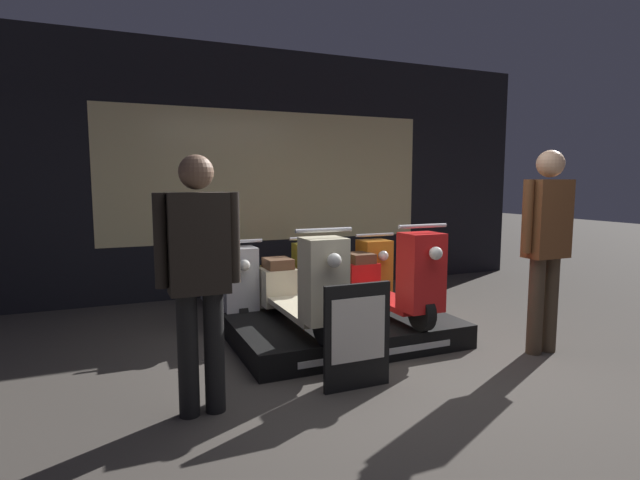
# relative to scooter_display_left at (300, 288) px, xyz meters

# --- Properties ---
(ground_plane) EXTENTS (30.00, 30.00, 0.00)m
(ground_plane) POSITION_rel_scooter_display_left_xyz_m (0.51, -0.91, -0.56)
(ground_plane) COLOR #423D38
(shop_wall_back) EXTENTS (7.97, 0.09, 3.20)m
(shop_wall_back) POSITION_rel_scooter_display_left_xyz_m (0.51, 2.42, 1.03)
(shop_wall_back) COLOR black
(shop_wall_back) RESTS_ON ground_plane
(display_platform) EXTENTS (2.02, 1.31, 0.22)m
(display_platform) POSITION_rel_scooter_display_left_xyz_m (0.45, 0.06, -0.46)
(display_platform) COLOR black
(display_platform) RESTS_ON ground_plane
(scooter_display_left) EXTENTS (0.47, 1.56, 0.92)m
(scooter_display_left) POSITION_rel_scooter_display_left_xyz_m (0.00, 0.00, 0.00)
(scooter_display_left) COLOR black
(scooter_display_left) RESTS_ON display_platform
(scooter_display_right) EXTENTS (0.47, 1.56, 0.92)m
(scooter_display_right) POSITION_rel_scooter_display_left_xyz_m (0.91, 0.00, 0.00)
(scooter_display_right) COLOR black
(scooter_display_right) RESTS_ON display_platform
(scooter_backrow_0) EXTENTS (0.47, 1.56, 0.92)m
(scooter_backrow_0) POSITION_rel_scooter_display_left_xyz_m (-0.35, 1.29, -0.22)
(scooter_backrow_0) COLOR black
(scooter_backrow_0) RESTS_ON ground_plane
(scooter_backrow_1) EXTENTS (0.47, 1.56, 0.92)m
(scooter_backrow_1) POSITION_rel_scooter_display_left_xyz_m (0.42, 1.29, -0.22)
(scooter_backrow_1) COLOR black
(scooter_backrow_1) RESTS_ON ground_plane
(scooter_backrow_2) EXTENTS (0.47, 1.56, 0.92)m
(scooter_backrow_2) POSITION_rel_scooter_display_left_xyz_m (1.18, 1.29, -0.22)
(scooter_backrow_2) COLOR black
(scooter_backrow_2) RESTS_ON ground_plane
(person_left_browsing) EXTENTS (0.53, 0.21, 1.65)m
(person_left_browsing) POSITION_rel_scooter_display_left_xyz_m (-1.02, -0.89, 0.39)
(person_left_browsing) COLOR black
(person_left_browsing) RESTS_ON ground_plane
(person_right_browsing) EXTENTS (0.53, 0.23, 1.75)m
(person_right_browsing) POSITION_rel_scooter_display_left_xyz_m (1.91, -0.89, 0.45)
(person_right_browsing) COLOR #473828
(person_right_browsing) RESTS_ON ground_plane
(price_sign_board) EXTENTS (0.51, 0.04, 0.77)m
(price_sign_board) POSITION_rel_scooter_display_left_xyz_m (0.08, -0.94, -0.17)
(price_sign_board) COLOR black
(price_sign_board) RESTS_ON ground_plane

